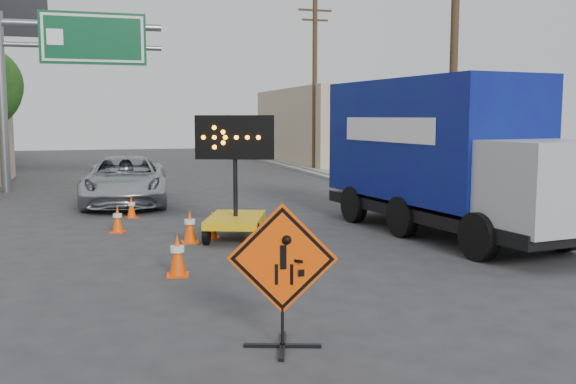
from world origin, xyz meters
name	(u,v)px	position (x,y,z in m)	size (l,w,h in m)	color
ground	(316,317)	(0.00, 0.00, 0.00)	(100.00, 100.00, 0.00)	#2D2D30
curb_right	(367,188)	(7.20, 15.00, 0.06)	(0.40, 60.00, 0.12)	gray
sidewalk_right	(419,186)	(9.50, 15.00, 0.07)	(4.00, 60.00, 0.15)	gray
building_right_far	(359,126)	(13.00, 30.00, 2.30)	(10.00, 14.00, 4.60)	tan
highway_gantry	(58,59)	(-4.43, 17.96, 5.07)	(6.18, 0.38, 6.90)	slate
utility_pole_near	(454,60)	(8.00, 10.00, 4.68)	(1.80, 0.26, 9.00)	#44321D
utility_pole_far	(315,82)	(8.00, 24.00, 4.68)	(1.80, 0.26, 9.00)	#44321D
construction_sign	(282,272)	(-0.80, -1.04, 0.97)	(1.33, 0.95, 1.84)	black
arrow_board	(236,212)	(0.08, 6.19, 0.66)	(1.86, 2.35, 2.93)	#E1AB0C
pickup_truck	(125,180)	(-2.20, 13.20, 0.79)	(2.63, 5.70, 1.58)	#B1B4B9
box_truck	(444,164)	(5.13, 5.44, 1.73)	(3.35, 8.27, 3.81)	black
cone_a	(177,255)	(-1.65, 3.01, 0.39)	(0.45, 0.45, 0.79)	#FF4B05
cone_b	(190,226)	(-1.02, 6.05, 0.39)	(0.40, 0.40, 0.77)	#FF4B05
cone_c	(212,224)	(-0.45, 6.45, 0.33)	(0.37, 0.37, 0.67)	#FF4B05
cone_d	(118,219)	(-2.59, 7.86, 0.34)	(0.46, 0.46, 0.68)	#FF4B05
cone_e	(131,207)	(-2.16, 10.18, 0.32)	(0.40, 0.40, 0.63)	#FF4B05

